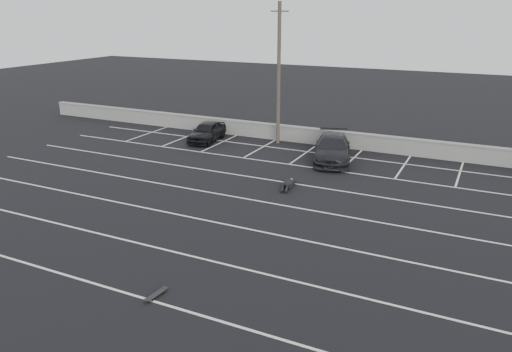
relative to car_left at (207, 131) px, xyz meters
The scene contains 8 objects.
ground 14.71m from the car_left, 51.93° to the right, with size 120.00×120.00×0.00m, color black.
seawall 9.38m from the car_left, 15.00° to the left, with size 50.00×0.45×1.06m.
stall_lines 11.51m from the car_left, 38.58° to the right, with size 36.00×20.05×0.01m.
car_left is the anchor object (origin of this frame).
car_right 9.07m from the car_left, ahead, with size 2.05×5.04×1.46m, color black.
utility_pole 6.17m from the car_left, 19.84° to the left, with size 1.20×0.24×8.98m.
person 10.36m from the car_left, 35.22° to the right, with size 1.20×2.37×0.45m, color black, non-canonical shape.
skateboard 19.37m from the car_left, 63.49° to the right, with size 0.27×0.78×0.09m.
Camera 1 is at (8.29, -16.55, 8.49)m, focal length 35.00 mm.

